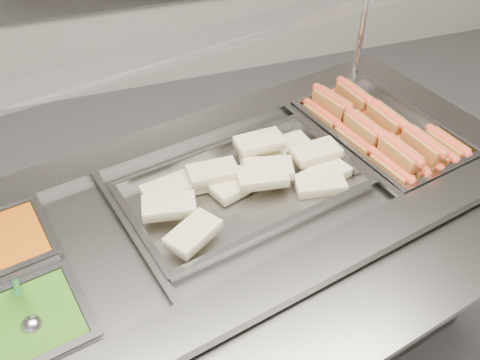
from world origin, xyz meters
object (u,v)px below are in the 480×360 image
object	(u,v)px
pan_hotdogs	(381,137)
serving_spoon	(30,319)
sneeze_guard	(183,50)
steam_counter	(228,286)
pan_wraps	(243,191)

from	to	relation	value
pan_hotdogs	serving_spoon	distance (m)	1.24
sneeze_guard	serving_spoon	xyz separation A→B (m)	(-0.52, -0.49, -0.35)
steam_counter	serving_spoon	size ratio (longest dim) A/B	11.60
steam_counter	pan_hotdogs	distance (m)	0.74
sneeze_guard	pan_hotdogs	bearing A→B (deg)	-6.42
pan_hotdogs	pan_wraps	xyz separation A→B (m)	(-0.55, -0.13, 0.01)
sneeze_guard	serving_spoon	distance (m)	0.80
serving_spoon	pan_hotdogs	bearing A→B (deg)	19.75
steam_counter	sneeze_guard	bearing A→B (deg)	102.86
steam_counter	pan_wraps	bearing A→B (deg)	12.85
serving_spoon	sneeze_guard	bearing A→B (deg)	43.78
pan_wraps	steam_counter	bearing A→B (deg)	-167.15
sneeze_guard	steam_counter	bearing A→B (deg)	-77.14
steam_counter	sneeze_guard	world-z (taller)	sneeze_guard
steam_counter	serving_spoon	bearing A→B (deg)	-153.45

